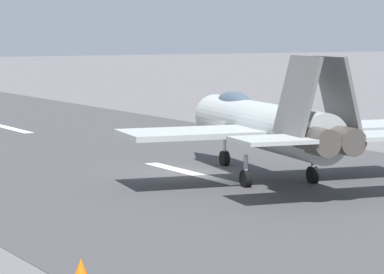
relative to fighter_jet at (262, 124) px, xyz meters
name	(u,v)px	position (x,y,z in m)	size (l,w,h in m)	color
ground_plane	(188,173)	(3.33, 1.90, -2.51)	(400.00, 400.00, 0.00)	#625F62
runway_strip	(189,173)	(3.31, 1.90, -2.50)	(240.00, 26.00, 0.02)	#424143
fighter_jet	(262,124)	(0.00, 0.00, 0.00)	(16.74, 13.91, 5.71)	#A5ABAB
marker_cone_near	(81,268)	(-12.03, 14.30, -2.24)	(0.44, 0.44, 0.55)	orange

